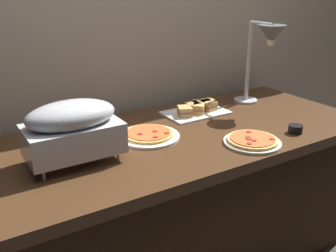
{
  "coord_description": "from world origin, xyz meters",
  "views": [
    {
      "loc": [
        -0.98,
        -1.44,
        1.45
      ],
      "look_at": [
        -0.09,
        0.0,
        0.81
      ],
      "focal_mm": 41.17,
      "sensor_mm": 36.0,
      "label": 1
    }
  ],
  "objects_px": {
    "chafing_dish": "(72,128)",
    "sauce_cup_near": "(90,128)",
    "pizza_plate_center": "(149,135)",
    "sauce_cup_far": "(295,129)",
    "sandwich_platter": "(197,109)",
    "heat_lamp": "(267,43)",
    "pizza_plate_front": "(252,141)"
  },
  "relations": [
    {
      "from": "sauce_cup_near",
      "to": "sandwich_platter",
      "type": "bearing_deg",
      "value": -4.51
    },
    {
      "from": "sauce_cup_near",
      "to": "sauce_cup_far",
      "type": "xyz_separation_m",
      "value": [
        0.84,
        -0.54,
        0.0
      ]
    },
    {
      "from": "chafing_dish",
      "to": "heat_lamp",
      "type": "relative_size",
      "value": 0.79
    },
    {
      "from": "sandwich_platter",
      "to": "sauce_cup_near",
      "type": "height_order",
      "value": "sandwich_platter"
    },
    {
      "from": "chafing_dish",
      "to": "pizza_plate_center",
      "type": "distance_m",
      "value": 0.41
    },
    {
      "from": "heat_lamp",
      "to": "pizza_plate_center",
      "type": "height_order",
      "value": "heat_lamp"
    },
    {
      "from": "chafing_dish",
      "to": "pizza_plate_center",
      "type": "relative_size",
      "value": 1.29
    },
    {
      "from": "pizza_plate_front",
      "to": "heat_lamp",
      "type": "bearing_deg",
      "value": 41.48
    },
    {
      "from": "heat_lamp",
      "to": "pizza_plate_center",
      "type": "relative_size",
      "value": 1.64
    },
    {
      "from": "sandwich_platter",
      "to": "sauce_cup_far",
      "type": "distance_m",
      "value": 0.54
    },
    {
      "from": "chafing_dish",
      "to": "sandwich_platter",
      "type": "distance_m",
      "value": 0.82
    },
    {
      "from": "pizza_plate_front",
      "to": "sandwich_platter",
      "type": "relative_size",
      "value": 0.74
    },
    {
      "from": "chafing_dish",
      "to": "pizza_plate_front",
      "type": "distance_m",
      "value": 0.79
    },
    {
      "from": "pizza_plate_center",
      "to": "sauce_cup_far",
      "type": "height_order",
      "value": "sauce_cup_far"
    },
    {
      "from": "pizza_plate_center",
      "to": "sauce_cup_far",
      "type": "distance_m",
      "value": 0.71
    },
    {
      "from": "heat_lamp",
      "to": "sandwich_platter",
      "type": "bearing_deg",
      "value": 164.91
    },
    {
      "from": "pizza_plate_center",
      "to": "pizza_plate_front",
      "type": "bearing_deg",
      "value": -40.47
    },
    {
      "from": "pizza_plate_front",
      "to": "sauce_cup_near",
      "type": "height_order",
      "value": "sauce_cup_near"
    },
    {
      "from": "chafing_dish",
      "to": "heat_lamp",
      "type": "bearing_deg",
      "value": 6.36
    },
    {
      "from": "sandwich_platter",
      "to": "heat_lamp",
      "type": "bearing_deg",
      "value": -15.09
    },
    {
      "from": "pizza_plate_front",
      "to": "pizza_plate_center",
      "type": "bearing_deg",
      "value": 139.53
    },
    {
      "from": "pizza_plate_front",
      "to": "sauce_cup_near",
      "type": "xyz_separation_m",
      "value": [
        -0.57,
        0.52,
        0.01
      ]
    },
    {
      "from": "sandwich_platter",
      "to": "sauce_cup_far",
      "type": "relative_size",
      "value": 5.13
    },
    {
      "from": "chafing_dish",
      "to": "pizza_plate_front",
      "type": "height_order",
      "value": "chafing_dish"
    },
    {
      "from": "heat_lamp",
      "to": "pizza_plate_center",
      "type": "bearing_deg",
      "value": -175.43
    },
    {
      "from": "chafing_dish",
      "to": "sauce_cup_near",
      "type": "bearing_deg",
      "value": 58.6
    },
    {
      "from": "pizza_plate_center",
      "to": "sauce_cup_near",
      "type": "height_order",
      "value": "sauce_cup_near"
    },
    {
      "from": "chafing_dish",
      "to": "heat_lamp",
      "type": "height_order",
      "value": "heat_lamp"
    },
    {
      "from": "heat_lamp",
      "to": "pizza_plate_center",
      "type": "xyz_separation_m",
      "value": [
        -0.78,
        -0.06,
        -0.36
      ]
    },
    {
      "from": "sauce_cup_near",
      "to": "heat_lamp",
      "type": "bearing_deg",
      "value": -8.69
    },
    {
      "from": "pizza_plate_front",
      "to": "sauce_cup_near",
      "type": "relative_size",
      "value": 4.46
    },
    {
      "from": "chafing_dish",
      "to": "heat_lamp",
      "type": "xyz_separation_m",
      "value": [
        1.16,
        0.13,
        0.22
      ]
    }
  ]
}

